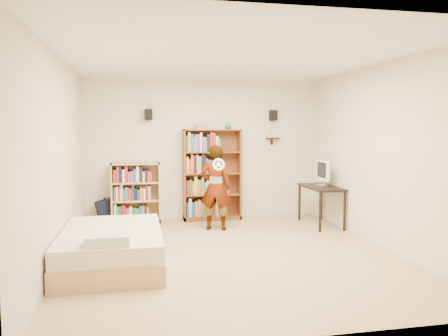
{
  "coord_description": "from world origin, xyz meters",
  "views": [
    {
      "loc": [
        -1.26,
        -5.81,
        1.75
      ],
      "look_at": [
        0.01,
        0.6,
        1.15
      ],
      "focal_mm": 35.0,
      "sensor_mm": 36.0,
      "label": 1
    }
  ],
  "objects_px": {
    "tall_bookshelf": "(212,175)",
    "low_bookshelf": "(136,193)",
    "daybed": "(112,243)",
    "person": "(216,187)",
    "computer_desk": "(321,206)"
  },
  "relations": [
    {
      "from": "computer_desk",
      "to": "daybed",
      "type": "distance_m",
      "value": 3.93
    },
    {
      "from": "computer_desk",
      "to": "tall_bookshelf",
      "type": "bearing_deg",
      "value": 154.88
    },
    {
      "from": "tall_bookshelf",
      "to": "computer_desk",
      "type": "distance_m",
      "value": 2.1
    },
    {
      "from": "daybed",
      "to": "tall_bookshelf",
      "type": "bearing_deg",
      "value": 55.35
    },
    {
      "from": "tall_bookshelf",
      "to": "low_bookshelf",
      "type": "distance_m",
      "value": 1.46
    },
    {
      "from": "person",
      "to": "low_bookshelf",
      "type": "bearing_deg",
      "value": -11.99
    },
    {
      "from": "daybed",
      "to": "person",
      "type": "bearing_deg",
      "value": 45.18
    },
    {
      "from": "person",
      "to": "daybed",
      "type": "bearing_deg",
      "value": 64.87
    },
    {
      "from": "tall_bookshelf",
      "to": "daybed",
      "type": "bearing_deg",
      "value": -124.65
    },
    {
      "from": "daybed",
      "to": "person",
      "type": "relative_size",
      "value": 1.32
    },
    {
      "from": "daybed",
      "to": "low_bookshelf",
      "type": "bearing_deg",
      "value": 83.22
    },
    {
      "from": "tall_bookshelf",
      "to": "computer_desk",
      "type": "xyz_separation_m",
      "value": [
        1.84,
        -0.86,
        -0.51
      ]
    },
    {
      "from": "person",
      "to": "tall_bookshelf",
      "type": "bearing_deg",
      "value": -75.71
    },
    {
      "from": "tall_bookshelf",
      "to": "person",
      "type": "distance_m",
      "value": 0.85
    },
    {
      "from": "low_bookshelf",
      "to": "person",
      "type": "height_order",
      "value": "person"
    }
  ]
}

